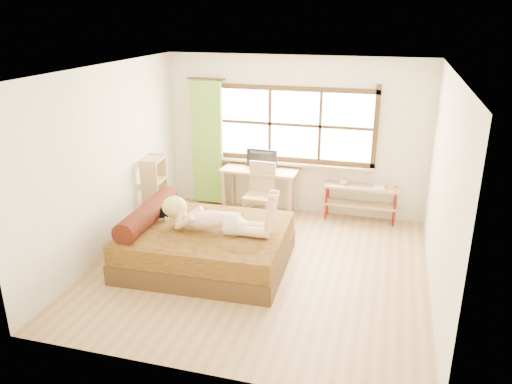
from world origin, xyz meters
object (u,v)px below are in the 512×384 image
(pipe_shelf, at_px, (362,195))
(bookshelf, at_px, (155,191))
(desk, at_px, (260,175))
(chair, at_px, (261,189))
(bed, at_px, (203,244))
(kitten, at_px, (161,211))
(woman, at_px, (215,208))

(pipe_shelf, relative_size, bookshelf, 1.07)
(desk, distance_m, chair, 0.40)
(bed, relative_size, pipe_shelf, 1.85)
(pipe_shelf, bearing_deg, kitten, -142.55)
(bed, xyz_separation_m, kitten, (-0.67, 0.10, 0.39))
(woman, xyz_separation_m, bookshelf, (-1.48, 1.18, -0.30))
(pipe_shelf, height_order, bookshelf, bookshelf)
(bed, height_order, woman, woman)
(woman, xyz_separation_m, pipe_shelf, (1.81, 2.22, -0.43))
(chair, relative_size, bookshelf, 0.89)
(desk, distance_m, pipe_shelf, 1.76)
(bed, distance_m, bookshelf, 1.73)
(desk, xyz_separation_m, chair, (0.10, -0.36, -0.14))
(bed, distance_m, desk, 2.11)
(kitten, height_order, chair, chair)
(bed, distance_m, chair, 1.76)
(chair, bearing_deg, desk, 108.99)
(bookshelf, bearing_deg, bed, -48.08)
(bed, height_order, desk, bed)
(desk, bearing_deg, chair, -71.01)
(kitten, xyz_separation_m, bookshelf, (-0.61, 1.03, -0.10))
(pipe_shelf, xyz_separation_m, bookshelf, (-3.29, -1.04, 0.13))
(bed, bearing_deg, bookshelf, 136.43)
(woman, xyz_separation_m, kitten, (-0.87, 0.15, -0.20))
(bed, relative_size, kitten, 6.84)
(bed, bearing_deg, pipe_shelf, 45.23)
(woman, distance_m, chair, 1.78)
(chair, xyz_separation_m, pipe_shelf, (1.64, 0.48, -0.12))
(desk, bearing_deg, pipe_shelf, 6.64)
(bed, bearing_deg, chair, 75.48)
(desk, height_order, bookshelf, bookshelf)
(kitten, xyz_separation_m, desk, (0.94, 1.95, 0.02))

